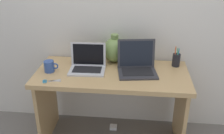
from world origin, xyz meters
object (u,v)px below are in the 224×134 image
(green_vase, at_px, (115,50))
(scissors, at_px, (48,81))
(laptop_left, at_px, (88,63))
(laptop_right, at_px, (137,64))
(power_brick, at_px, (113,127))
(pen_cup, at_px, (176,60))
(coffee_mug, at_px, (49,66))

(green_vase, bearing_deg, scissors, -137.53)
(laptop_left, relative_size, laptop_right, 0.88)
(laptop_left, distance_m, power_brick, 0.79)
(laptop_right, height_order, power_brick, laptop_right)
(pen_cup, xyz_separation_m, power_brick, (-0.55, -0.04, -0.75))
(green_vase, bearing_deg, power_brick, -89.43)
(coffee_mug, height_order, pen_cup, pen_cup)
(pen_cup, distance_m, power_brick, 0.94)
(laptop_left, bearing_deg, green_vase, 41.45)
(laptop_left, distance_m, scissors, 0.38)
(coffee_mug, distance_m, pen_cup, 1.11)
(coffee_mug, relative_size, power_brick, 1.79)
(laptop_right, bearing_deg, scissors, -159.43)
(laptop_left, relative_size, pen_cup, 1.68)
(pen_cup, bearing_deg, laptop_left, -169.51)
(green_vase, xyz_separation_m, pen_cup, (0.56, -0.05, -0.06))
(laptop_left, height_order, power_brick, laptop_left)
(laptop_left, distance_m, green_vase, 0.29)
(coffee_mug, bearing_deg, scissors, -75.97)
(power_brick, bearing_deg, pen_cup, 4.45)
(green_vase, relative_size, scissors, 1.78)
(green_vase, distance_m, scissors, 0.67)
(green_vase, relative_size, power_brick, 3.74)
(laptop_left, bearing_deg, pen_cup, 10.49)
(coffee_mug, xyz_separation_m, pen_cup, (1.09, 0.22, 0.01))
(scissors, bearing_deg, coffee_mug, 104.03)
(laptop_left, relative_size, power_brick, 4.44)
(laptop_left, height_order, pen_cup, laptop_left)
(coffee_mug, relative_size, scissors, 0.85)
(laptop_right, xyz_separation_m, power_brick, (-0.21, 0.09, -0.76))
(scissors, bearing_deg, laptop_right, 20.57)
(laptop_right, xyz_separation_m, coffee_mug, (-0.74, -0.08, -0.02))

